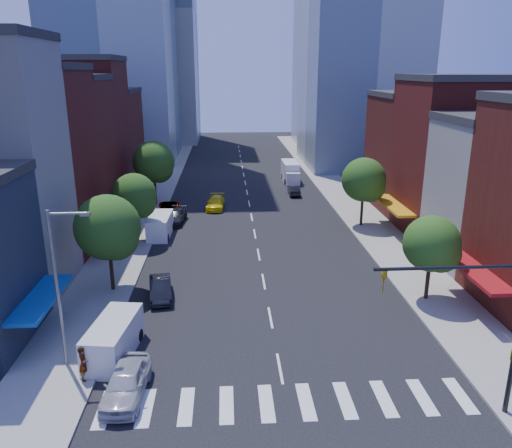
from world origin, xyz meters
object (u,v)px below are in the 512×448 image
(parked_car_third, at_px, (168,209))
(pedestrian_near, at_px, (83,364))
(box_truck, at_px, (290,172))
(parked_car_second, at_px, (161,288))
(parked_car_rear, at_px, (175,217))
(traffic_car_oncoming, at_px, (294,190))
(parked_car_front, at_px, (126,382))
(cargo_van_near, at_px, (113,340))
(cargo_van_far, at_px, (160,226))
(traffic_car_far, at_px, (290,169))
(taxi, at_px, (216,203))
(pedestrian_far, at_px, (98,338))

(parked_car_third, bearing_deg, pedestrian_near, -93.98)
(box_truck, bearing_deg, parked_car_second, -110.27)
(parked_car_rear, xyz_separation_m, traffic_car_oncoming, (14.62, 11.80, -0.07))
(parked_car_front, xyz_separation_m, cargo_van_near, (-1.44, 3.78, 0.27))
(traffic_car_oncoming, bearing_deg, parked_car_front, 72.26)
(parked_car_third, height_order, cargo_van_far, cargo_van_far)
(parked_car_third, distance_m, cargo_van_near, 29.55)
(parked_car_third, height_order, traffic_car_far, parked_car_third)
(taxi, relative_size, pedestrian_far, 3.14)
(taxi, height_order, traffic_car_far, taxi)
(cargo_van_far, bearing_deg, parked_car_third, 92.00)
(parked_car_second, height_order, pedestrian_near, pedestrian_near)
(cargo_van_far, height_order, traffic_car_far, cargo_van_far)
(taxi, height_order, pedestrian_far, pedestrian_far)
(traffic_car_far, bearing_deg, box_truck, 86.05)
(cargo_van_near, bearing_deg, parked_car_third, 97.79)
(parked_car_third, bearing_deg, cargo_van_near, -92.12)
(parked_car_second, relative_size, parked_car_rear, 0.88)
(parked_car_front, bearing_deg, taxi, 87.13)
(parked_car_rear, distance_m, traffic_car_oncoming, 18.79)
(parked_car_second, bearing_deg, parked_car_front, -99.53)
(parked_car_second, relative_size, cargo_van_far, 0.85)
(parked_car_front, distance_m, taxi, 36.16)
(parked_car_rear, xyz_separation_m, cargo_van_far, (-1.05, -4.48, 0.35))
(pedestrian_far, bearing_deg, traffic_car_far, 155.65)
(parked_car_third, xyz_separation_m, traffic_car_oncoming, (15.67, 8.79, -0.07))
(cargo_van_far, xyz_separation_m, traffic_car_oncoming, (15.67, 16.29, -0.42))
(parked_car_rear, height_order, traffic_car_oncoming, parked_car_rear)
(taxi, xyz_separation_m, traffic_car_far, (11.56, 20.73, -0.03))
(cargo_van_far, relative_size, taxi, 1.05)
(parked_car_second, bearing_deg, parked_car_rear, 84.17)
(pedestrian_far, bearing_deg, parked_car_front, 23.84)
(taxi, relative_size, pedestrian_near, 2.57)
(parked_car_front, bearing_deg, cargo_van_far, 96.57)
(parked_car_front, xyz_separation_m, pedestrian_far, (-2.43, 4.32, 0.12))
(parked_car_third, height_order, traffic_car_oncoming, parked_car_third)
(parked_car_second, xyz_separation_m, pedestrian_near, (-2.80, -10.21, 0.39))
(parked_car_front, distance_m, cargo_van_far, 25.86)
(pedestrian_far, bearing_deg, parked_car_second, 153.92)
(cargo_van_far, relative_size, traffic_car_oncoming, 1.31)
(cargo_van_far, distance_m, pedestrian_near, 24.44)
(box_truck, bearing_deg, cargo_van_far, -123.02)
(parked_car_second, bearing_deg, taxi, 73.56)
(cargo_van_far, xyz_separation_m, box_truck, (16.29, 24.97, 0.28))
(parked_car_third, relative_size, traffic_car_oncoming, 1.31)
(parked_car_third, bearing_deg, traffic_car_oncoming, 27.20)
(traffic_car_far, distance_m, pedestrian_near, 58.13)
(traffic_car_far, bearing_deg, parked_car_second, 73.72)
(parked_car_front, xyz_separation_m, parked_car_third, (-1.43, 33.32, -0.10))
(parked_car_front, distance_m, parked_car_rear, 30.31)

